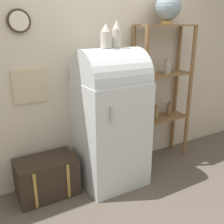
{
  "coord_description": "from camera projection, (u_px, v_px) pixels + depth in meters",
  "views": [
    {
      "loc": [
        -1.38,
        -2.17,
        1.78
      ],
      "look_at": [
        0.02,
        0.22,
        0.86
      ],
      "focal_mm": 42.0,
      "sensor_mm": 36.0,
      "label": 1
    }
  ],
  "objects": [
    {
      "name": "ground_plane",
      "position": [
        121.0,
        188.0,
        3.0
      ],
      "size": [
        12.0,
        12.0,
        0.0
      ],
      "primitive_type": "plane",
      "color": "#60564C"
    },
    {
      "name": "wall_back",
      "position": [
        95.0,
        64.0,
        3.04
      ],
      "size": [
        7.0,
        0.09,
        2.7
      ],
      "color": "beige",
      "rests_on": "ground_plane"
    },
    {
      "name": "refrigerator",
      "position": [
        111.0,
        116.0,
        2.93
      ],
      "size": [
        0.7,
        0.69,
        1.56
      ],
      "color": "silver",
      "rests_on": "ground_plane"
    },
    {
      "name": "suitcase_trunk",
      "position": [
        47.0,
        177.0,
        2.84
      ],
      "size": [
        0.63,
        0.39,
        0.43
      ],
      "color": "#33281E",
      "rests_on": "ground_plane"
    },
    {
      "name": "shelf_unit",
      "position": [
        162.0,
        88.0,
        3.4
      ],
      "size": [
        0.8,
        0.31,
        1.79
      ],
      "color": "olive",
      "rests_on": "ground_plane"
    },
    {
      "name": "globe",
      "position": [
        168.0,
        7.0,
        3.06
      ],
      "size": [
        0.31,
        0.31,
        0.35
      ],
      "color": "#AD8942",
      "rests_on": "shelf_unit"
    },
    {
      "name": "vase_left",
      "position": [
        106.0,
        36.0,
        2.63
      ],
      "size": [
        0.11,
        0.11,
        0.24
      ],
      "color": "beige",
      "rests_on": "refrigerator"
    },
    {
      "name": "vase_center",
      "position": [
        117.0,
        34.0,
        2.68
      ],
      "size": [
        0.09,
        0.09,
        0.28
      ],
      "color": "beige",
      "rests_on": "refrigerator"
    }
  ]
}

